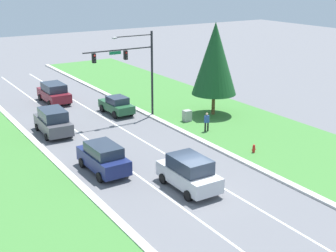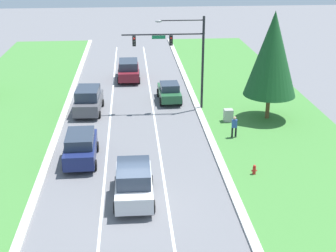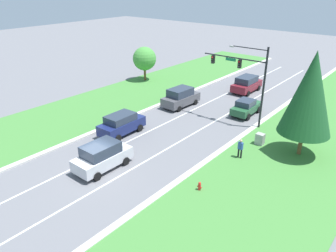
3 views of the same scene
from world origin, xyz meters
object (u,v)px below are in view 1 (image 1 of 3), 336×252
fire_hydrant (254,149)px  utility_cabinet (187,116)px  graphite_suv (53,122)px  conifer_near_right_tree (215,59)px  burgundy_suv (54,93)px  silver_suv (189,173)px  forest_sedan (117,105)px  traffic_signal_mast (134,63)px  pedestrian (207,121)px  navy_suv (103,158)px

fire_hydrant → utility_cabinet: bearing=88.8°
fire_hydrant → graphite_suv: bearing=132.0°
fire_hydrant → conifer_near_right_tree: 11.27m
graphite_suv → burgundy_suv: graphite_suv is taller
silver_suv → fire_hydrant: (7.44, 2.27, -0.72)m
graphite_suv → conifer_near_right_tree: conifer_near_right_tree is taller
burgundy_suv → conifer_near_right_tree: conifer_near_right_tree is taller
forest_sedan → traffic_signal_mast: bearing=-74.3°
pedestrian → conifer_near_right_tree: 6.74m
navy_suv → silver_suv: size_ratio=1.01×
navy_suv → graphite_suv: graphite_suv is taller
pedestrian → conifer_near_right_tree: bearing=-127.7°
silver_suv → conifer_near_right_tree: (10.93, 11.74, 4.29)m
pedestrian → utility_cabinet: bearing=-87.9°
traffic_signal_mast → navy_suv: traffic_signal_mast is taller
forest_sedan → graphite_suv: size_ratio=0.89×
graphite_suv → fire_hydrant: graphite_suv is taller
silver_suv → pedestrian: silver_suv is taller
traffic_signal_mast → utility_cabinet: (3.52, -3.32, -4.66)m
graphite_suv → pedestrian: bearing=-27.8°
forest_sedan → utility_cabinet: forest_sedan is taller
utility_cabinet → fire_hydrant: bearing=-91.2°
silver_suv → burgundy_suv: (-0.21, 24.03, -0.02)m
navy_suv → fire_hydrant: size_ratio=6.60×
graphite_suv → fire_hydrant: size_ratio=6.84×
navy_suv → silver_suv: bearing=-57.6°
traffic_signal_mast → conifer_near_right_tree: (6.82, -2.88, 0.15)m
graphite_suv → conifer_near_right_tree: size_ratio=0.55×
traffic_signal_mast → silver_suv: (-4.11, -14.62, -4.14)m
utility_cabinet → conifer_near_right_tree: size_ratio=0.12×
silver_suv → navy_suv: bearing=123.6°
fire_hydrant → forest_sedan: bearing=105.4°
pedestrian → fire_hydrant: size_ratio=2.41×
traffic_signal_mast → graphite_suv: bearing=-179.4°
pedestrian → silver_suv: bearing=53.5°
graphite_suv → navy_suv: bearing=-86.1°
navy_suv → pedestrian: navy_suv is taller
utility_cabinet → conifer_near_right_tree: (3.30, 0.45, 4.81)m
traffic_signal_mast → silver_suv: traffic_signal_mast is taller
utility_cabinet → navy_suv: bearing=-150.9°
traffic_signal_mast → silver_suv: bearing=-105.7°
traffic_signal_mast → navy_suv: bearing=-128.4°
forest_sedan → pedestrian: (4.01, -8.82, 0.07)m
burgundy_suv → graphite_suv: bearing=-109.7°
navy_suv → pedestrian: size_ratio=2.73×
conifer_near_right_tree → silver_suv: bearing=-133.0°
navy_suv → pedestrian: bearing=14.2°
pedestrian → fire_hydrant: 5.83m
graphite_suv → fire_hydrant: (11.04, -12.26, -0.72)m
silver_suv → pedestrian: bearing=47.8°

